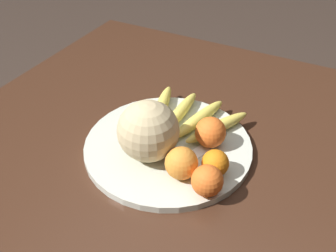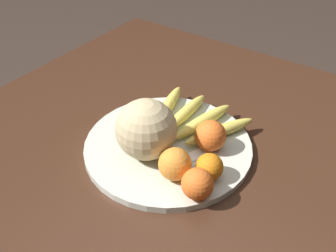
{
  "view_description": "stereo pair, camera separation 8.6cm",
  "coord_description": "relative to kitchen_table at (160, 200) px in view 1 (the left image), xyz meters",
  "views": [
    {
      "loc": [
        -0.53,
        -0.3,
        1.31
      ],
      "look_at": [
        0.08,
        0.02,
        0.78
      ],
      "focal_mm": 42.0,
      "sensor_mm": 36.0,
      "label": 1
    },
    {
      "loc": [
        -0.48,
        -0.37,
        1.31
      ],
      "look_at": [
        0.08,
        0.02,
        0.78
      ],
      "focal_mm": 42.0,
      "sensor_mm": 36.0,
      "label": 2
    }
  ],
  "objects": [
    {
      "name": "kitchen_table",
      "position": [
        0.0,
        0.0,
        0.0
      ],
      "size": [
        1.29,
        1.13,
        0.71
      ],
      "color": "#3D2316",
      "rests_on": "ground_plane"
    },
    {
      "name": "fruit_bowl",
      "position": [
        0.08,
        0.02,
        0.09
      ],
      "size": [
        0.38,
        0.38,
        0.02
      ],
      "color": "beige",
      "rests_on": "kitchen_table"
    },
    {
      "name": "melon",
      "position": [
        0.03,
        0.04,
        0.17
      ],
      "size": [
        0.13,
        0.13,
        0.13
      ],
      "color": "#C6B284",
      "rests_on": "fruit_bowl"
    },
    {
      "name": "banana_bunch",
      "position": [
        0.18,
        0.01,
        0.12
      ],
      "size": [
        0.2,
        0.25,
        0.03
      ],
      "rotation": [
        0.0,
        0.0,
        6.18
      ],
      "color": "brown",
      "rests_on": "fruit_bowl"
    },
    {
      "name": "orange_front_left",
      "position": [
        -0.02,
        -0.12,
        0.13
      ],
      "size": [
        0.06,
        0.06,
        0.06
      ],
      "color": "orange",
      "rests_on": "fruit_bowl"
    },
    {
      "name": "orange_front_right",
      "position": [
        0.12,
        -0.06,
        0.14
      ],
      "size": [
        0.07,
        0.07,
        0.07
      ],
      "color": "orange",
      "rests_on": "fruit_bowl"
    },
    {
      "name": "orange_mid_center",
      "position": [
        0.04,
        -0.11,
        0.13
      ],
      "size": [
        0.06,
        0.06,
        0.06
      ],
      "color": "orange",
      "rests_on": "fruit_bowl"
    },
    {
      "name": "orange_back_left",
      "position": [
        0.0,
        -0.05,
        0.14
      ],
      "size": [
        0.07,
        0.07,
        0.07
      ],
      "color": "orange",
      "rests_on": "fruit_bowl"
    },
    {
      "name": "produce_tag",
      "position": [
        0.08,
        -0.05,
        0.1
      ],
      "size": [
        0.08,
        0.05,
        0.0
      ],
      "rotation": [
        0.0,
        0.0,
        -0.36
      ],
      "color": "white",
      "rests_on": "fruit_bowl"
    }
  ]
}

